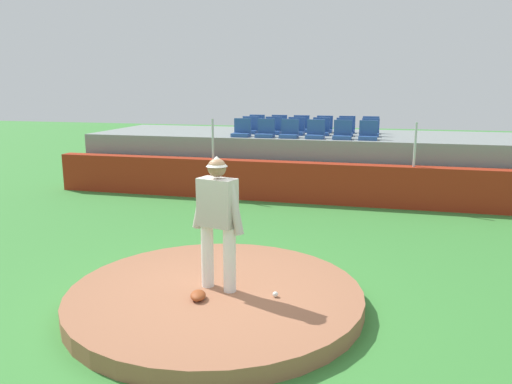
# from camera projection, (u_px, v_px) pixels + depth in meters

# --- Properties ---
(ground_plane) EXTENTS (60.00, 60.00, 0.00)m
(ground_plane) POSITION_uv_depth(u_px,v_px,m) (216.00, 305.00, 6.94)
(ground_plane) COLOR #3B8437
(pitchers_mound) EXTENTS (4.05, 4.05, 0.23)m
(pitchers_mound) POSITION_uv_depth(u_px,v_px,m) (216.00, 297.00, 6.91)
(pitchers_mound) COLOR #9C6245
(pitchers_mound) RESTS_ON ground_plane
(pitcher) EXTENTS (0.81, 0.39, 1.85)m
(pitcher) POSITION_uv_depth(u_px,v_px,m) (218.00, 213.00, 6.69)
(pitcher) COLOR white
(pitcher) RESTS_ON pitchers_mound
(baseball) EXTENTS (0.07, 0.07, 0.07)m
(baseball) POSITION_uv_depth(u_px,v_px,m) (275.00, 294.00, 6.63)
(baseball) COLOR white
(baseball) RESTS_ON pitchers_mound
(fielding_glove) EXTENTS (0.28, 0.35, 0.11)m
(fielding_glove) POSITION_uv_depth(u_px,v_px,m) (198.00, 295.00, 6.55)
(fielding_glove) COLOR brown
(fielding_glove) RESTS_ON pitchers_mound
(brick_barrier) EXTENTS (13.57, 0.40, 1.04)m
(brick_barrier) POSITION_uv_depth(u_px,v_px,m) (296.00, 182.00, 12.96)
(brick_barrier) COLOR #9B2915
(brick_barrier) RESTS_ON ground_plane
(fence_post_left) EXTENTS (0.06, 0.06, 1.07)m
(fence_post_left) POSITION_uv_depth(u_px,v_px,m) (213.00, 139.00, 13.29)
(fence_post_left) COLOR silver
(fence_post_left) RESTS_ON brick_barrier
(fence_post_right) EXTENTS (0.06, 0.06, 1.07)m
(fence_post_right) POSITION_uv_depth(u_px,v_px,m) (415.00, 145.00, 12.04)
(fence_post_right) COLOR silver
(fence_post_right) RESTS_ON brick_barrier
(bleacher_platform) EXTENTS (12.77, 3.67, 1.57)m
(bleacher_platform) POSITION_uv_depth(u_px,v_px,m) (309.00, 160.00, 15.04)
(bleacher_platform) COLOR gray
(bleacher_platform) RESTS_ON ground_plane
(stadium_chair_0) EXTENTS (0.48, 0.44, 0.50)m
(stadium_chair_0) POSITION_uv_depth(u_px,v_px,m) (242.00, 131.00, 14.00)
(stadium_chair_0) COLOR #2A5093
(stadium_chair_0) RESTS_ON bleacher_platform
(stadium_chair_1) EXTENTS (0.48, 0.44, 0.50)m
(stadium_chair_1) POSITION_uv_depth(u_px,v_px,m) (266.00, 131.00, 13.83)
(stadium_chair_1) COLOR #2A5093
(stadium_chair_1) RESTS_ON bleacher_platform
(stadium_chair_2) EXTENTS (0.48, 0.44, 0.50)m
(stadium_chair_2) POSITION_uv_depth(u_px,v_px,m) (289.00, 132.00, 13.68)
(stadium_chair_2) COLOR #2A5093
(stadium_chair_2) RESTS_ON bleacher_platform
(stadium_chair_3) EXTENTS (0.48, 0.44, 0.50)m
(stadium_chair_3) POSITION_uv_depth(u_px,v_px,m) (315.00, 133.00, 13.52)
(stadium_chair_3) COLOR #2A5093
(stadium_chair_3) RESTS_ON bleacher_platform
(stadium_chair_4) EXTENTS (0.48, 0.44, 0.50)m
(stadium_chair_4) POSITION_uv_depth(u_px,v_px,m) (342.00, 133.00, 13.34)
(stadium_chair_4) COLOR #2A5093
(stadium_chair_4) RESTS_ON bleacher_platform
(stadium_chair_5) EXTENTS (0.48, 0.44, 0.50)m
(stadium_chair_5) POSITION_uv_depth(u_px,v_px,m) (368.00, 134.00, 13.19)
(stadium_chair_5) COLOR #2A5093
(stadium_chair_5) RESTS_ON bleacher_platform
(stadium_chair_6) EXTENTS (0.48, 0.44, 0.50)m
(stadium_chair_6) POSITION_uv_depth(u_px,v_px,m) (250.00, 128.00, 14.89)
(stadium_chair_6) COLOR #2A5093
(stadium_chair_6) RESTS_ON bleacher_platform
(stadium_chair_7) EXTENTS (0.48, 0.44, 0.50)m
(stadium_chair_7) POSITION_uv_depth(u_px,v_px,m) (273.00, 129.00, 14.71)
(stadium_chair_7) COLOR #2A5093
(stadium_chair_7) RESTS_ON bleacher_platform
(stadium_chair_8) EXTENTS (0.48, 0.44, 0.50)m
(stadium_chair_8) POSITION_uv_depth(u_px,v_px,m) (296.00, 129.00, 14.51)
(stadium_chair_8) COLOR #2A5093
(stadium_chair_8) RESTS_ON bleacher_platform
(stadium_chair_9) EXTENTS (0.48, 0.44, 0.50)m
(stadium_chair_9) POSITION_uv_depth(u_px,v_px,m) (321.00, 130.00, 14.38)
(stadium_chair_9) COLOR #2A5093
(stadium_chair_9) RESTS_ON bleacher_platform
(stadium_chair_10) EXTENTS (0.48, 0.44, 0.50)m
(stadium_chair_10) POSITION_uv_depth(u_px,v_px,m) (345.00, 130.00, 14.20)
(stadium_chair_10) COLOR #2A5093
(stadium_chair_10) RESTS_ON bleacher_platform
(stadium_chair_11) EXTENTS (0.48, 0.44, 0.50)m
(stadium_chair_11) POSITION_uv_depth(u_px,v_px,m) (370.00, 131.00, 14.03)
(stadium_chair_11) COLOR #2A5093
(stadium_chair_11) RESTS_ON bleacher_platform
(stadium_chair_12) EXTENTS (0.48, 0.44, 0.50)m
(stadium_chair_12) POSITION_uv_depth(u_px,v_px,m) (256.00, 126.00, 15.70)
(stadium_chair_12) COLOR #2A5093
(stadium_chair_12) RESTS_ON bleacher_platform
(stadium_chair_13) EXTENTS (0.48, 0.44, 0.50)m
(stadium_chair_13) POSITION_uv_depth(u_px,v_px,m) (279.00, 126.00, 15.57)
(stadium_chair_13) COLOR #2A5093
(stadium_chair_13) RESTS_ON bleacher_platform
(stadium_chair_14) EXTENTS (0.48, 0.44, 0.50)m
(stadium_chair_14) POSITION_uv_depth(u_px,v_px,m) (301.00, 127.00, 15.38)
(stadium_chair_14) COLOR #2A5093
(stadium_chair_14) RESTS_ON bleacher_platform
(stadium_chair_15) EXTENTS (0.48, 0.44, 0.50)m
(stadium_chair_15) POSITION_uv_depth(u_px,v_px,m) (324.00, 127.00, 15.20)
(stadium_chair_15) COLOR #2A5093
(stadium_chair_15) RESTS_ON bleacher_platform
(stadium_chair_16) EXTENTS (0.48, 0.44, 0.50)m
(stadium_chair_16) POSITION_uv_depth(u_px,v_px,m) (347.00, 128.00, 15.08)
(stadium_chair_16) COLOR #2A5093
(stadium_chair_16) RESTS_ON bleacher_platform
(stadium_chair_17) EXTENTS (0.48, 0.44, 0.50)m
(stadium_chair_17) POSITION_uv_depth(u_px,v_px,m) (371.00, 128.00, 14.87)
(stadium_chair_17) COLOR #2A5093
(stadium_chair_17) RESTS_ON bleacher_platform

